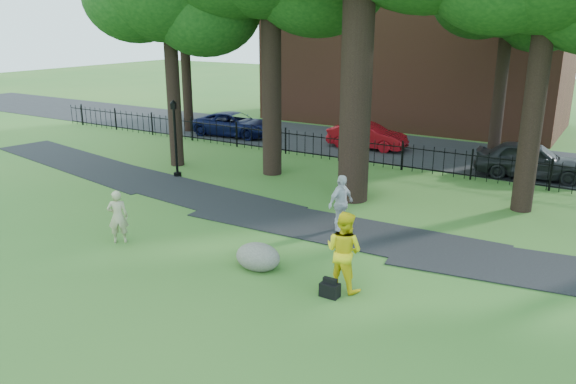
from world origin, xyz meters
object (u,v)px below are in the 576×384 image
Objects in this scene: woman at (118,217)px; lamppost at (175,140)px; red_sedan at (367,136)px; boulder at (258,255)px; man at (344,251)px.

lamppost is (-3.56, 6.40, 0.78)m from woman.
lamppost is 10.29m from red_sedan.
lamppost is (-8.07, 5.73, 1.22)m from boulder.
woman is 1.28× the size of boulder.
woman is 15.61m from red_sedan.
red_sedan is (4.57, 9.18, -0.92)m from lamppost.
red_sedan is at bearing 40.11° from lamppost.
lamppost reaches higher than woman.
man is 15.97m from red_sedan.
red_sedan is at bearing -60.90° from man.
boulder is at bearing 147.08° from woman.
man is at bearing 2.19° from boulder.
lamppost reaches higher than man.
red_sedan is at bearing 103.21° from boulder.
lamppost is at bearing 150.30° from red_sedan.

